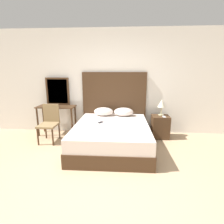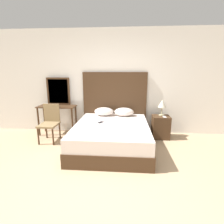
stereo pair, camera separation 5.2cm
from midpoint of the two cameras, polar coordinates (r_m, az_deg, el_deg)
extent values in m
plane|color=tan|center=(2.72, -3.91, -24.26)|extent=(16.00, 16.00, 0.00)
cube|color=white|center=(4.67, 0.36, 9.57)|extent=(10.00, 0.06, 2.70)
cube|color=#422B19|center=(3.90, 0.28, -9.59)|extent=(1.59, 1.93, 0.28)
cube|color=silver|center=(3.80, 0.28, -5.89)|extent=(1.56, 1.89, 0.26)
cube|color=#422B19|center=(4.66, 1.19, 2.88)|extent=(1.67, 0.05, 1.62)
ellipsoid|color=silver|center=(4.47, -2.29, 0.15)|extent=(0.49, 0.34, 0.21)
ellipsoid|color=silver|center=(4.44, 4.29, 0.03)|extent=(0.49, 0.34, 0.21)
cube|color=black|center=(3.90, -3.33, -3.36)|extent=(0.13, 0.17, 0.01)
cube|color=#422B19|center=(4.56, 15.88, -4.72)|extent=(0.42, 0.39, 0.56)
cylinder|color=tan|center=(4.56, 16.17, -0.92)|extent=(0.14, 0.14, 0.02)
cylinder|color=tan|center=(4.54, 16.25, 0.35)|extent=(0.02, 0.02, 0.19)
cone|color=beige|center=(4.50, 16.41, 2.68)|extent=(0.20, 0.20, 0.19)
cube|color=#B7B7BC|center=(4.41, 17.11, -1.55)|extent=(0.08, 0.15, 0.01)
cube|color=#422B19|center=(4.77, -17.29, 1.76)|extent=(0.97, 0.42, 0.02)
cylinder|color=#422B19|center=(4.89, -22.58, -2.99)|extent=(0.04, 0.04, 0.74)
cylinder|color=#422B19|center=(4.55, -12.49, -3.42)|extent=(0.04, 0.04, 0.74)
cylinder|color=#422B19|center=(5.18, -20.92, -1.96)|extent=(0.04, 0.04, 0.74)
cylinder|color=#422B19|center=(4.86, -11.36, -2.28)|extent=(0.04, 0.04, 0.74)
cube|color=#422B19|center=(4.88, -16.80, 6.49)|extent=(0.62, 0.03, 0.72)
cube|color=#B2BCC6|center=(4.87, -16.84, 6.48)|extent=(0.53, 0.01, 0.63)
cube|color=olive|center=(4.38, -19.63, -3.92)|extent=(0.41, 0.48, 0.04)
cube|color=olive|center=(4.51, -18.75, -0.20)|extent=(0.38, 0.04, 0.44)
cylinder|color=#422B19|center=(4.34, -22.60, -7.37)|extent=(0.04, 0.04, 0.40)
cylinder|color=#422B19|center=(4.20, -18.37, -7.71)|extent=(0.04, 0.04, 0.40)
cylinder|color=#422B19|center=(4.69, -20.33, -5.63)|extent=(0.04, 0.04, 0.40)
cylinder|color=#422B19|center=(4.56, -16.37, -5.87)|extent=(0.04, 0.04, 0.40)
camera|label=1|loc=(0.03, -89.61, 0.09)|focal=28.00mm
camera|label=2|loc=(0.03, 90.39, -0.09)|focal=28.00mm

